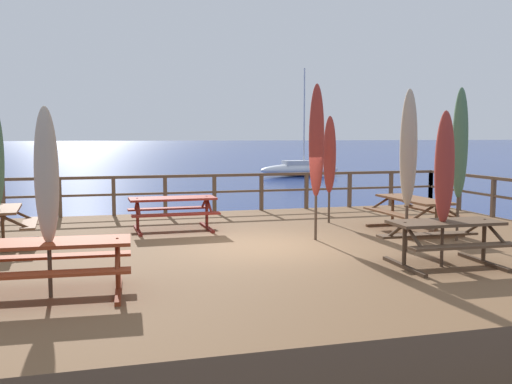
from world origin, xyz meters
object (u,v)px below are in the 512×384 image
sailboat_distant (300,169)px  picnic_table_mid_right (49,256)px  patio_umbrella_short_front (408,149)px  picnic_table_front_right (413,207)px  patio_umbrella_short_mid (330,155)px  patio_umbrella_tall_mid_right (316,141)px  patio_umbrella_tall_back_left (47,177)px  picnic_table_mid_centre (173,206)px  picnic_table_front_left (445,233)px  patio_umbrella_tall_mid_left (444,168)px  patio_umbrella_tall_front (460,144)px

sailboat_distant → picnic_table_mid_right: bearing=-115.4°
picnic_table_mid_right → patio_umbrella_short_front: (6.28, 1.45, 1.38)m
picnic_table_mid_right → sailboat_distant: size_ratio=0.29×
picnic_table_front_right → patio_umbrella_short_mid: size_ratio=0.83×
picnic_table_front_right → patio_umbrella_tall_mid_right: 2.97m
picnic_table_front_right → patio_umbrella_short_front: 2.78m
patio_umbrella_tall_back_left → picnic_table_mid_centre: bearing=65.7°
picnic_table_front_left → picnic_table_mid_right: bearing=-178.3°
picnic_table_front_left → patio_umbrella_tall_mid_right: size_ratio=0.58×
picnic_table_mid_right → sailboat_distant: (14.86, 31.34, -0.81)m
picnic_table_front_right → picnic_table_mid_right: same height
picnic_table_front_left → picnic_table_mid_centre: bearing=128.7°
patio_umbrella_short_mid → picnic_table_front_right: bearing=-52.8°
picnic_table_front_left → patio_umbrella_short_front: size_ratio=0.62×
patio_umbrella_tall_back_left → picnic_table_mid_right: bearing=109.7°
picnic_table_mid_right → patio_umbrella_tall_back_left: patio_umbrella_tall_back_left is taller
patio_umbrella_tall_mid_right → sailboat_distant: bearing=70.9°
picnic_table_front_right → patio_umbrella_short_front: size_ratio=0.73×
patio_umbrella_tall_mid_left → picnic_table_mid_centre: bearing=128.0°
picnic_table_mid_right → sailboat_distant: 34.69m
picnic_table_mid_centre → patio_umbrella_short_front: (3.94, -3.66, 1.38)m
patio_umbrella_short_front → sailboat_distant: sailboat_distant is taller
sailboat_distant → patio_umbrella_tall_mid_left: bearing=-105.5°
picnic_table_front_left → picnic_table_mid_right: 6.28m
patio_umbrella_tall_mid_left → patio_umbrella_tall_mid_right: (-1.12, 2.91, 0.41)m
patio_umbrella_tall_mid_right → sailboat_distant: sailboat_distant is taller
patio_umbrella_short_front → patio_umbrella_tall_mid_left: bearing=-93.4°
picnic_table_front_right → patio_umbrella_tall_back_left: 8.44m
patio_umbrella_tall_front → picnic_table_front_right: bearing=101.8°
picnic_table_front_left → sailboat_distant: sailboat_distant is taller
sailboat_distant → patio_umbrella_tall_front: bearing=-103.5°
patio_umbrella_tall_front → patio_umbrella_short_front: size_ratio=1.04×
picnic_table_mid_centre → picnic_table_mid_right: same height
patio_umbrella_tall_mid_left → patio_umbrella_tall_front: 2.65m
patio_umbrella_tall_front → patio_umbrella_tall_mid_right: bearing=162.4°
picnic_table_mid_right → patio_umbrella_tall_front: size_ratio=0.71×
picnic_table_mid_centre → sailboat_distant: sailboat_distant is taller
patio_umbrella_tall_back_left → picnic_table_front_left: bearing=2.1°
patio_umbrella_short_front → picnic_table_mid_right: bearing=-167.0°
picnic_table_front_right → patio_umbrella_tall_mid_right: patio_umbrella_tall_mid_right is taller
picnic_table_front_left → picnic_table_mid_centre: same height
picnic_table_mid_right → patio_umbrella_tall_mid_right: patio_umbrella_tall_mid_right is taller
patio_umbrella_tall_mid_left → patio_umbrella_short_mid: patio_umbrella_short_mid is taller
patio_umbrella_tall_front → sailboat_distant: sailboat_distant is taller
patio_umbrella_tall_mid_left → patio_umbrella_short_mid: 5.07m
patio_umbrella_short_mid → patio_umbrella_tall_front: bearing=-62.3°
patio_umbrella_tall_back_left → patio_umbrella_short_mid: patio_umbrella_short_mid is taller
patio_umbrella_tall_mid_left → picnic_table_front_right: bearing=66.9°
patio_umbrella_tall_back_left → patio_umbrella_tall_front: bearing=15.7°
patio_umbrella_tall_back_left → sailboat_distant: bearing=64.7°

